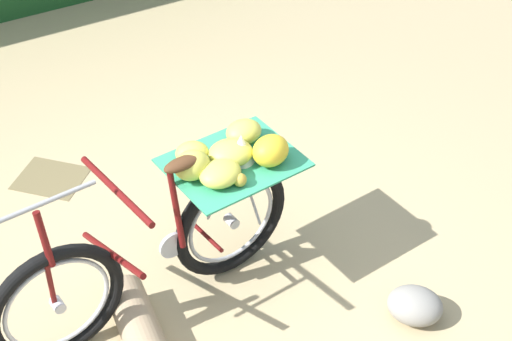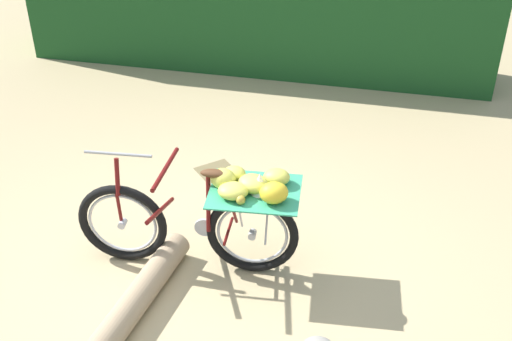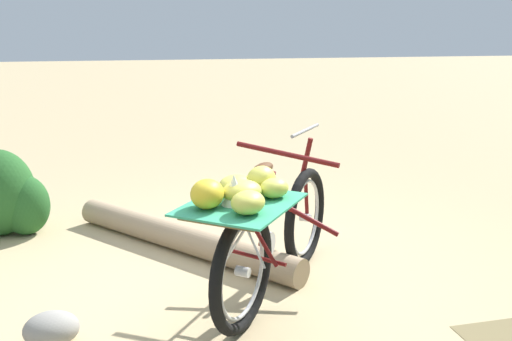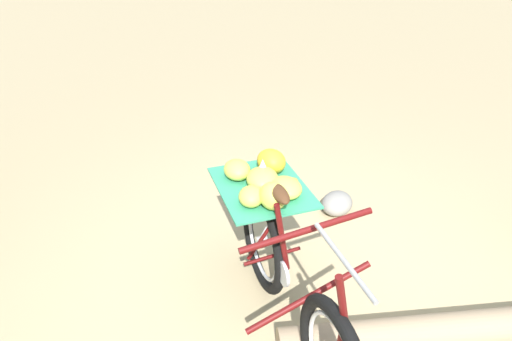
# 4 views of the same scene
# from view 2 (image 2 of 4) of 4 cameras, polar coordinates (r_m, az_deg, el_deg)

# --- Properties ---
(ground_plane) EXTENTS (60.00, 60.00, 0.00)m
(ground_plane) POSITION_cam_2_polar(r_m,az_deg,el_deg) (5.21, -4.70, -9.69)
(ground_plane) COLOR tan
(bicycle) EXTENTS (1.34, 1.58, 1.03)m
(bicycle) POSITION_cam_2_polar(r_m,az_deg,el_deg) (5.01, -4.45, -3.93)
(bicycle) COLOR black
(bicycle) RESTS_ON ground_plane
(fallen_log) EXTENTS (1.60, 1.89, 0.21)m
(fallen_log) POSITION_cam_2_polar(r_m,az_deg,el_deg) (4.72, -13.13, -14.47)
(fallen_log) COLOR #9E8466
(fallen_log) RESTS_ON ground_plane
(leaf_litter_patch) EXTENTS (0.44, 0.36, 0.01)m
(leaf_litter_patch) POSITION_cam_2_polar(r_m,az_deg,el_deg) (6.44, -3.31, -0.25)
(leaf_litter_patch) COLOR olive
(leaf_litter_patch) RESTS_ON ground_plane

